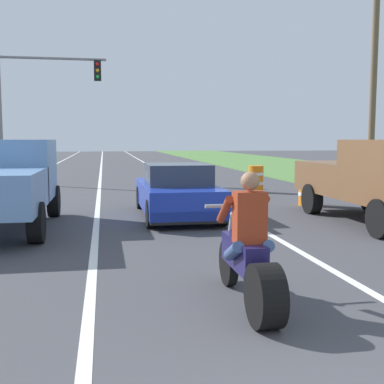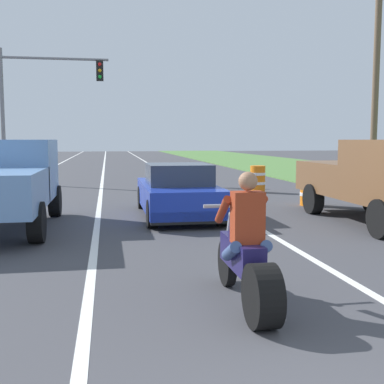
# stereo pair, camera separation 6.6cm
# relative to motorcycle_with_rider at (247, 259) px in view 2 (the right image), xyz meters

# --- Properties ---
(lane_stripe_left_solid) EXTENTS (0.14, 120.00, 0.01)m
(lane_stripe_left_solid) POSITION_rel_motorcycle_with_rider_xyz_m (-5.45, 16.42, -0.59)
(lane_stripe_left_solid) COLOR white
(lane_stripe_left_solid) RESTS_ON ground
(lane_stripe_right_solid) EXTENTS (0.14, 120.00, 0.01)m
(lane_stripe_right_solid) POSITION_rel_motorcycle_with_rider_xyz_m (1.75, 16.42, -0.59)
(lane_stripe_right_solid) COLOR white
(lane_stripe_right_solid) RESTS_ON ground
(lane_stripe_centre_dashed) EXTENTS (0.14, 120.00, 0.01)m
(lane_stripe_centre_dashed) POSITION_rel_motorcycle_with_rider_xyz_m (-1.85, 16.42, -0.59)
(lane_stripe_centre_dashed) COLOR white
(lane_stripe_centre_dashed) RESTS_ON ground
(motorcycle_with_rider) EXTENTS (0.70, 2.21, 1.62)m
(motorcycle_with_rider) POSITION_rel_motorcycle_with_rider_xyz_m (0.00, 0.00, 0.00)
(motorcycle_with_rider) COLOR black
(motorcycle_with_rider) RESTS_ON ground
(sports_car_blue) EXTENTS (1.84, 4.30, 1.37)m
(sports_car_blue) POSITION_rel_motorcycle_with_rider_xyz_m (0.19, 6.99, 0.04)
(sports_car_blue) COLOR #1E38B2
(sports_car_blue) RESTS_ON ground
(pickup_truck_left_lane_light_blue) EXTENTS (2.02, 4.80, 1.98)m
(pickup_truck_left_lane_light_blue) POSITION_rel_motorcycle_with_rider_xyz_m (-3.82, 5.86, 0.51)
(pickup_truck_left_lane_light_blue) COLOR #6B93C6
(pickup_truck_left_lane_light_blue) RESTS_ON ground
(pickup_truck_right_shoulder_brown) EXTENTS (2.02, 4.80, 1.98)m
(pickup_truck_right_shoulder_brown) POSITION_rel_motorcycle_with_rider_xyz_m (4.70, 5.22, 0.51)
(pickup_truck_right_shoulder_brown) COLOR brown
(pickup_truck_right_shoulder_brown) RESTS_ON ground
(traffic_light_mast_near) EXTENTS (4.80, 0.34, 6.00)m
(traffic_light_mast_near) POSITION_rel_motorcycle_with_rider_xyz_m (-4.69, 17.77, 3.42)
(traffic_light_mast_near) COLOR gray
(traffic_light_mast_near) RESTS_ON ground
(utility_pole_roadside) EXTENTS (0.24, 0.24, 7.29)m
(utility_pole_roadside) POSITION_rel_motorcycle_with_rider_xyz_m (8.21, 11.50, 3.05)
(utility_pole_roadside) COLOR brown
(utility_pole_roadside) RESTS_ON ground
(construction_barrel_nearest) EXTENTS (0.58, 0.58, 1.00)m
(construction_barrel_nearest) POSITION_rel_motorcycle_with_rider_xyz_m (4.39, 8.39, -0.09)
(construction_barrel_nearest) COLOR orange
(construction_barrel_nearest) RESTS_ON ground
(construction_barrel_mid) EXTENTS (0.58, 0.58, 1.00)m
(construction_barrel_mid) POSITION_rel_motorcycle_with_rider_xyz_m (3.97, 12.20, -0.09)
(construction_barrel_mid) COLOR orange
(construction_barrel_mid) RESTS_ON ground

